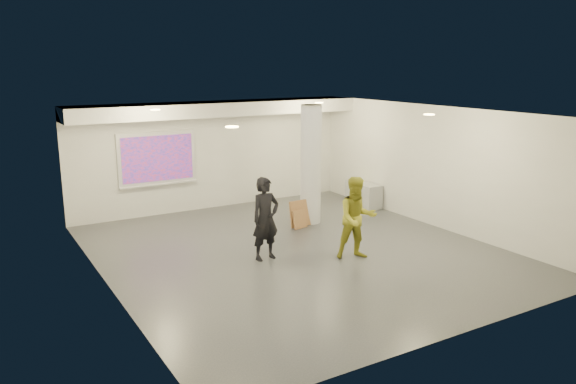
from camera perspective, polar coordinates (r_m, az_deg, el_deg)
floor at (r=12.26m, az=0.96°, el=-6.07°), size 8.00×9.00×0.01m
ceiling at (r=11.63m, az=1.02°, el=8.05°), size 8.00×9.00×0.01m
wall_back at (r=15.79m, az=-7.64°, el=3.76°), size 8.00×0.01×3.00m
wall_front at (r=8.49m, az=17.22°, el=-4.74°), size 8.00×0.01×3.00m
wall_left at (r=10.38m, az=-18.16°, el=-1.62°), size 0.01×9.00×3.00m
wall_right at (r=14.33m, az=14.74°, el=2.50°), size 0.01×9.00×3.00m
soffit_band at (r=15.14m, az=-6.96°, el=8.42°), size 8.00×1.10×0.36m
downlight_nw at (r=12.99m, az=-13.32°, el=8.13°), size 0.22×0.22×0.02m
downlight_ne at (r=14.92m, az=3.18°, el=9.04°), size 0.22×0.22×0.02m
downlight_sw at (r=9.27m, az=-5.73°, el=6.60°), size 0.22×0.22×0.02m
downlight_se at (r=11.82m, az=14.14°, el=7.64°), size 0.22×0.22×0.02m
column at (r=14.13m, az=2.33°, el=2.78°), size 0.52×0.52×3.00m
projection_screen at (r=15.20m, az=-13.13°, el=3.28°), size 2.10×0.13×1.42m
credenza at (r=16.15m, az=7.67°, el=-0.25°), size 0.49×1.15×0.67m
papers_stack at (r=16.20m, az=7.20°, el=1.04°), size 0.29×0.34×0.02m
postit_pad at (r=16.29m, az=7.16°, el=1.13°), size 0.28×0.32×0.03m
cardboard_back at (r=14.03m, az=1.26°, el=-2.18°), size 0.62×0.20×0.66m
cardboard_front at (r=13.88m, az=1.21°, el=-2.76°), size 0.44×0.23×0.47m
woman at (r=11.57m, az=-2.30°, el=-2.74°), size 0.67×0.48×1.74m
man at (r=11.71m, az=7.01°, el=-2.64°), size 1.01×0.89×1.73m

